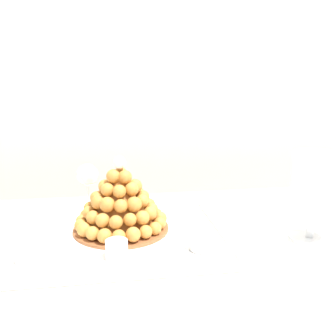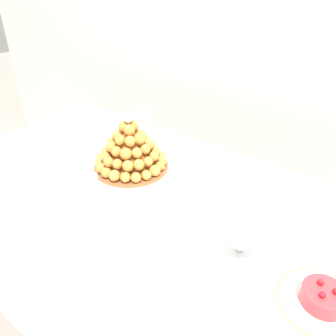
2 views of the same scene
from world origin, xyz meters
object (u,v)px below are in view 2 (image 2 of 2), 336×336
serving_tray (120,173)px  macaron_goblet (247,207)px  croquembouche (130,148)px  dessert_cup_centre (142,204)px  dessert_cup_left (57,159)px  fruit_tart_plate (323,300)px  wine_glass (143,117)px  dessert_cup_mid_left (90,182)px

serving_tray → macaron_goblet: 0.53m
croquembouche → dessert_cup_centre: size_ratio=4.57×
dessert_cup_left → fruit_tart_plate: 0.93m
serving_tray → macaron_goblet: macaron_goblet is taller
macaron_goblet → fruit_tart_plate: bearing=-7.9°
wine_glass → dessert_cup_left: bearing=-109.9°
serving_tray → dessert_cup_centre: bearing=-28.3°
croquembouche → dessert_cup_left: bearing=-144.6°
serving_tray → dessert_cup_centre: size_ratio=9.72×
fruit_tart_plate → wine_glass: bearing=157.6°
macaron_goblet → fruit_tart_plate: macaron_goblet is taller
macaron_goblet → wine_glass: 0.67m
fruit_tart_plate → macaron_goblet: bearing=172.1°
dessert_cup_mid_left → fruit_tart_plate: same height
croquembouche → macaron_goblet: size_ratio=1.12×
serving_tray → dessert_cup_mid_left: (-0.01, -0.13, 0.02)m
dessert_cup_centre → fruit_tart_plate: (0.52, 0.00, -0.02)m
wine_glass → dessert_cup_centre: bearing=-49.1°
dessert_cup_mid_left → wine_glass: bearing=103.0°
serving_tray → croquembouche: bearing=81.0°
serving_tray → wine_glass: wine_glass is taller
dessert_cup_mid_left → macaron_goblet: (0.52, 0.05, 0.11)m
croquembouche → macaron_goblet: 0.52m
dessert_cup_left → dessert_cup_centre: bearing=-0.2°
dessert_cup_left → macaron_goblet: size_ratio=0.23×
dessert_cup_mid_left → dessert_cup_centre: size_ratio=0.90×
dessert_cup_mid_left → wine_glass: (-0.08, 0.36, 0.09)m
dessert_cup_mid_left → fruit_tart_plate: (0.73, 0.02, -0.02)m
dessert_cup_centre → serving_tray: bearing=151.7°
serving_tray → dessert_cup_mid_left: 0.13m
dessert_cup_centre → croquembouche: bearing=141.1°
serving_tray → fruit_tart_plate: bearing=-8.3°
croquembouche → wine_glass: 0.21m
dessert_cup_centre → macaron_goblet: size_ratio=0.24×
serving_tray → croquembouche: (0.01, 0.05, 0.08)m
serving_tray → dessert_cup_centre: 0.23m
dessert_cup_left → wine_glass: size_ratio=0.35×
serving_tray → macaron_goblet: size_ratio=2.38×
dessert_cup_left → dessert_cup_centre: 0.41m
croquembouche → macaron_goblet: macaron_goblet is taller
serving_tray → dessert_cup_centre: (0.20, -0.11, 0.02)m
macaron_goblet → dessert_cup_mid_left: bearing=-174.3°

